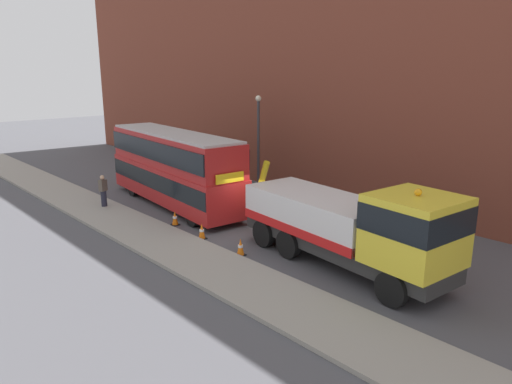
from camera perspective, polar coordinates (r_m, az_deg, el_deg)
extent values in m
plane|color=#4C4C51|center=(22.35, -0.05, -4.58)|extent=(120.00, 120.00, 0.00)
cube|color=gray|center=(19.91, -9.07, -6.98)|extent=(60.00, 2.80, 0.15)
cube|color=brown|center=(26.74, 12.27, 15.65)|extent=(60.00, 1.20, 16.00)
cube|color=#2D2D2D|center=(18.49, 10.03, -6.15)|extent=(9.17, 3.08, 0.55)
cube|color=yellow|center=(16.15, 18.54, -4.39)|extent=(2.84, 2.84, 2.30)
cube|color=black|center=(16.01, 18.67, -2.87)|extent=(2.87, 2.87, 0.90)
cube|color=silver|center=(19.03, 7.31, -2.34)|extent=(6.33, 3.19, 1.40)
cube|color=red|center=(19.19, 7.26, -3.82)|extent=(6.33, 3.24, 0.36)
cylinder|color=#B79914|center=(21.67, 0.51, 0.67)|extent=(1.26, 0.40, 2.52)
sphere|color=orange|center=(15.80, 18.91, -0.03)|extent=(0.24, 0.24, 0.24)
cylinder|color=black|center=(17.57, 20.47, -8.96)|extent=(1.19, 0.45, 1.16)
cylinder|color=black|center=(15.87, 16.00, -11.15)|extent=(1.19, 0.45, 1.16)
cylinder|color=black|center=(20.44, 8.67, -4.89)|extent=(1.19, 0.45, 1.16)
cylinder|color=black|center=(19.00, 3.92, -6.26)|extent=(1.19, 0.45, 1.16)
cylinder|color=black|center=(21.52, 5.64, -3.79)|extent=(1.19, 0.45, 1.16)
cylinder|color=black|center=(20.16, 0.95, -4.99)|extent=(1.19, 0.45, 1.16)
cube|color=#AD1E1E|center=(26.52, -9.77, 1.15)|extent=(11.19, 3.57, 1.90)
cube|color=#AD1E1E|center=(26.17, -9.94, 4.99)|extent=(10.96, 3.45, 1.70)
cube|color=black|center=(26.46, -9.79, 1.68)|extent=(11.09, 3.61, 0.90)
cube|color=black|center=(26.15, -9.95, 5.21)|extent=(10.87, 3.59, 1.00)
cube|color=#B2B2B2|center=(26.04, -10.02, 6.97)|extent=(10.73, 3.33, 0.12)
cube|color=yellow|center=(21.58, -3.15, 1.71)|extent=(0.21, 1.50, 0.44)
cylinder|color=black|center=(23.97, -3.10, -1.98)|extent=(1.06, 0.40, 1.04)
cylinder|color=black|center=(22.90, -7.59, -2.88)|extent=(1.06, 0.40, 1.04)
cylinder|color=black|center=(30.04, -10.77, 1.16)|extent=(1.06, 0.40, 1.04)
cylinder|color=black|center=(29.19, -14.57, 0.56)|extent=(1.06, 0.40, 1.04)
cylinder|color=#232333|center=(26.84, -17.81, -0.75)|extent=(0.39, 0.39, 0.85)
cube|color=brown|center=(26.67, -17.93, 0.78)|extent=(0.39, 0.47, 0.62)
sphere|color=tan|center=(26.58, -18.00, 1.68)|extent=(0.24, 0.24, 0.24)
cone|color=orange|center=(23.26, -9.71, -3.09)|extent=(0.32, 0.32, 0.72)
cylinder|color=white|center=(23.25, -9.72, -3.01)|extent=(0.21, 0.21, 0.10)
cube|color=black|center=(23.37, -9.68, -3.89)|extent=(0.36, 0.36, 0.04)
cone|color=orange|center=(21.23, -6.53, -4.70)|extent=(0.32, 0.32, 0.72)
cylinder|color=white|center=(21.22, -6.53, -4.60)|extent=(0.21, 0.21, 0.10)
cube|color=black|center=(21.34, -6.50, -5.56)|extent=(0.36, 0.36, 0.04)
cone|color=orange|center=(19.28, -1.87, -6.62)|extent=(0.32, 0.32, 0.72)
cylinder|color=white|center=(19.27, -1.88, -6.52)|extent=(0.21, 0.21, 0.10)
cube|color=black|center=(19.40, -1.87, -7.56)|extent=(0.36, 0.36, 0.04)
cylinder|color=#38383D|center=(29.08, 0.28, 5.46)|extent=(0.16, 0.16, 5.50)
sphere|color=#EAE5C6|center=(28.77, 0.29, 11.18)|extent=(0.36, 0.36, 0.36)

